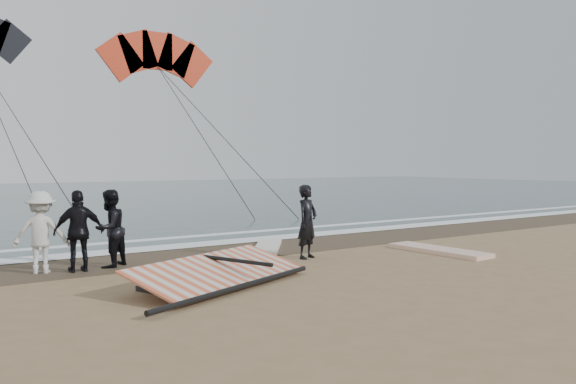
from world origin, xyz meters
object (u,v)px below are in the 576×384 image
board_white (439,250)px  man_main (307,222)px  sail_rig (213,274)px  board_cream (267,247)px

board_white → man_main: bearing=157.3°
board_white → sail_rig: bearing=178.2°
man_main → sail_rig: (-3.20, -1.38, -0.70)m
man_main → sail_rig: 3.56m
man_main → board_cream: (-0.05, 1.77, -0.85)m
board_white → board_cream: bearing=135.7°
board_white → board_cream: (-3.42, 2.94, -0.01)m
sail_rig → man_main: bearing=23.2°
man_main → sail_rig: man_main is taller
sail_rig → board_white: bearing=1.8°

